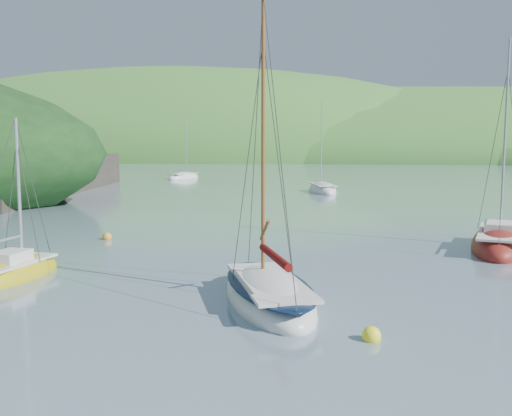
% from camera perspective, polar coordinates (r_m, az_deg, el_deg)
% --- Properties ---
extents(ground, '(700.00, 700.00, 0.00)m').
position_cam_1_polar(ground, '(17.98, -0.50, -9.42)').
color(ground, slate).
rests_on(ground, ground).
extents(shoreline_hills, '(690.00, 135.00, 56.00)m').
position_cam_1_polar(shoreline_hills, '(189.91, 6.23, 5.01)').
color(shoreline_hills, '#35732B').
rests_on(shoreline_hills, ground).
extents(daysailer_white, '(4.72, 7.02, 10.14)m').
position_cam_1_polar(daysailer_white, '(17.91, 1.26, -8.72)').
color(daysailer_white, silver).
rests_on(daysailer_white, ground).
extents(sloop_red, '(4.10, 7.56, 10.63)m').
position_cam_1_polar(sloop_red, '(28.90, 23.17, -3.42)').
color(sloop_red, maroon).
rests_on(sloop_red, ground).
extents(sailboat_yellow, '(2.31, 4.98, 6.41)m').
position_cam_1_polar(sailboat_yellow, '(22.86, -23.19, -6.06)').
color(sailboat_yellow, gold).
rests_on(sailboat_yellow, ground).
extents(distant_sloop_a, '(4.13, 7.23, 9.76)m').
position_cam_1_polar(distant_sloop_a, '(57.59, 6.65, 1.74)').
color(distant_sloop_a, silver).
rests_on(distant_sloop_a, ground).
extents(distant_sloop_c, '(4.06, 6.55, 8.82)m').
position_cam_1_polar(distant_sloop_c, '(79.09, -7.24, 3.02)').
color(distant_sloop_c, silver).
rests_on(distant_sloop_c, ground).
extents(mooring_buoys, '(22.55, 14.24, 0.48)m').
position_cam_1_polar(mooring_buoys, '(22.77, 3.23, -5.70)').
color(mooring_buoys, '#FEFF1F').
rests_on(mooring_buoys, ground).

